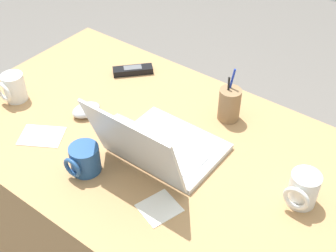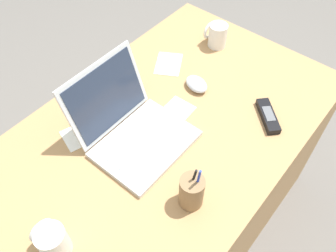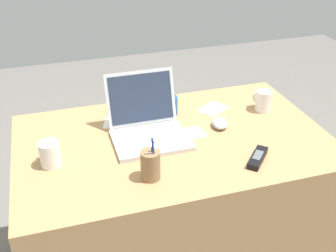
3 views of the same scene
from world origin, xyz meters
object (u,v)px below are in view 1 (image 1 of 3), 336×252
object	(u,v)px
computer_mouse	(86,110)
cordless_phone	(133,70)
laptop	(158,147)
coffee_mug_spare	(84,159)
pen_holder	(229,104)
coffee_mug_tall	(13,88)
coffee_mug_white	(303,190)

from	to	relation	value
computer_mouse	cordless_phone	xyz separation A→B (m)	(0.04, -0.28, -0.01)
laptop	cordless_phone	world-z (taller)	laptop
coffee_mug_spare	cordless_phone	xyz separation A→B (m)	(0.22, -0.47, -0.03)
laptop	coffee_mug_spare	bearing A→B (deg)	48.99
computer_mouse	pen_holder	distance (m)	0.48
coffee_mug_spare	pen_holder	world-z (taller)	pen_holder
laptop	coffee_mug_tall	xyz separation A→B (m)	(0.58, 0.07, 0.00)
computer_mouse	coffee_mug_tall	bearing A→B (deg)	36.09
coffee_mug_white	coffee_mug_spare	size ratio (longest dim) A/B	1.02
coffee_mug_white	coffee_mug_spare	distance (m)	0.61
cordless_phone	laptop	bearing A→B (deg)	139.62
coffee_mug_tall	cordless_phone	xyz separation A→B (m)	(-0.22, -0.37, -0.04)
coffee_mug_white	pen_holder	size ratio (longest dim) A/B	0.55
coffee_mug_white	laptop	bearing A→B (deg)	13.73
laptop	computer_mouse	bearing A→B (deg)	-4.24
pen_holder	coffee_mug_spare	bearing A→B (deg)	65.64
computer_mouse	coffee_mug_tall	world-z (taller)	coffee_mug_tall
laptop	coffee_mug_tall	bearing A→B (deg)	6.40
laptop	coffee_mug_white	size ratio (longest dim) A/B	3.13
computer_mouse	coffee_mug_white	distance (m)	0.74
laptop	coffee_mug_white	distance (m)	0.42
computer_mouse	coffee_mug_spare	distance (m)	0.26
coffee_mug_white	coffee_mug_spare	world-z (taller)	coffee_mug_white
cordless_phone	pen_holder	bearing A→B (deg)	178.11
pen_holder	coffee_mug_tall	bearing A→B (deg)	29.06
coffee_mug_spare	pen_holder	size ratio (longest dim) A/B	0.54
coffee_mug_tall	cordless_phone	world-z (taller)	coffee_mug_tall
coffee_mug_tall	computer_mouse	bearing A→B (deg)	-160.85
coffee_mug_tall	coffee_mug_spare	distance (m)	0.45
laptop	coffee_mug_spare	world-z (taller)	laptop
computer_mouse	cordless_phone	world-z (taller)	computer_mouse
coffee_mug_white	pen_holder	distance (m)	0.39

